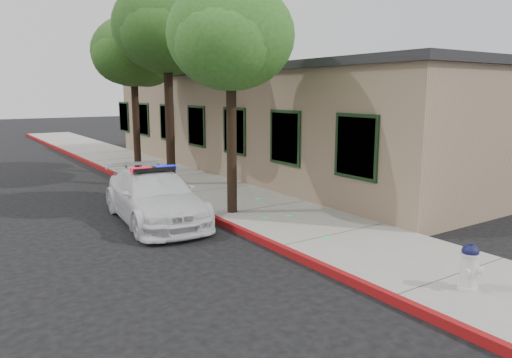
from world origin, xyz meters
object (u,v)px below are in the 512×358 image
(street_tree_near, at_px, (231,41))
(street_tree_mid, at_px, (166,31))
(police_car, at_px, (154,196))
(fire_hydrant, at_px, (469,266))
(clapboard_building, at_px, (280,120))
(street_tree_far, at_px, (134,55))

(street_tree_near, bearing_deg, street_tree_mid, 86.59)
(police_car, relative_size, fire_hydrant, 6.12)
(clapboard_building, relative_size, street_tree_mid, 3.05)
(street_tree_far, bearing_deg, clapboard_building, -20.81)
(street_tree_far, bearing_deg, police_car, -107.24)
(police_car, bearing_deg, street_tree_near, -16.59)
(clapboard_building, bearing_deg, street_tree_far, 159.19)
(clapboard_building, distance_m, fire_hydrant, 13.72)
(clapboard_building, xyz_separation_m, street_tree_near, (-5.98, -5.95, 2.47))
(street_tree_near, bearing_deg, fire_hydrant, -85.23)
(fire_hydrant, xyz_separation_m, street_tree_mid, (-0.27, 11.22, 4.78))
(street_tree_far, bearing_deg, street_tree_near, -92.63)
(clapboard_building, height_order, street_tree_mid, street_tree_mid)
(street_tree_near, relative_size, street_tree_mid, 0.87)
(police_car, distance_m, street_tree_near, 4.43)
(fire_hydrant, distance_m, street_tree_near, 7.72)
(street_tree_mid, bearing_deg, street_tree_near, -93.41)
(police_car, bearing_deg, fire_hydrant, -66.16)
(clapboard_building, height_order, police_car, clapboard_building)
(street_tree_near, distance_m, street_tree_far, 8.09)
(street_tree_near, bearing_deg, police_car, 158.07)
(fire_hydrant, height_order, street_tree_mid, street_tree_mid)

